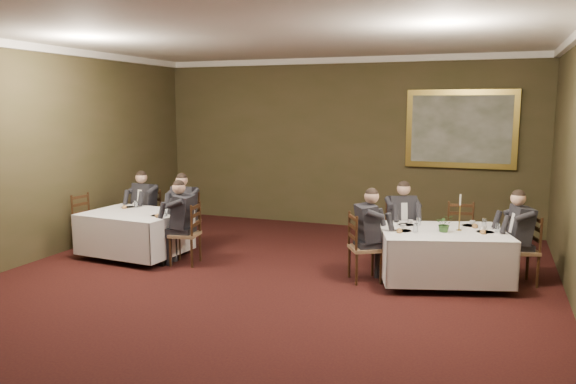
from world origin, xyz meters
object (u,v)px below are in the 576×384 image
Objects in this scene: chair_main_endright at (521,264)px; diner_main_endright at (521,249)px; chair_sec_endright at (186,247)px; candlestick at (460,217)px; chair_sec_endleft at (90,235)px; table_second at (135,231)px; chair_main_backright at (460,248)px; diner_main_endleft at (365,246)px; chair_main_endleft at (364,262)px; painting at (461,129)px; chair_sec_backleft at (147,228)px; diner_sec_backright at (185,220)px; chair_main_backleft at (400,247)px; diner_sec_endright at (185,233)px; centerpiece at (445,223)px; chair_sec_backright at (186,233)px; diner_main_backleft at (401,233)px; table_main at (442,252)px; diner_sec_backleft at (146,216)px.

chair_main_endright is 0.74× the size of diner_main_endright.
candlestick is (4.15, 0.52, 0.68)m from chair_sec_endright.
chair_main_endright is at bearing -90.00° from diner_main_endright.
chair_main_endright is at bearing 100.20° from chair_sec_endleft.
chair_main_backright is (5.16, 1.36, -0.17)m from table_second.
chair_main_endleft is at bearing -90.00° from diner_main_endleft.
candlestick is (1.27, 0.40, 0.45)m from diner_main_endleft.
table_second is at bearing -119.14° from chair_main_endleft.
table_second is 1.71× the size of chair_main_endright.
chair_sec_endleft is at bearing -149.38° from painting.
chair_sec_backleft is 0.74× the size of diner_sec_backright.
chair_main_backleft is 3.46m from diner_sec_endright.
chair_sec_endright is at bearing 80.85° from diner_main_endright.
table_second is at bearing -176.87° from centerpiece.
painting reaches higher than chair_sec_backleft.
diner_main_endleft is 1.17m from centerpiece.
diner_main_endleft is at bearing -168.24° from centerpiece.
centerpiece is at bearing -93.90° from chair_sec_endright.
painting reaches higher than chair_main_backright.
chair_main_endright is 0.74× the size of diner_sec_backright.
chair_sec_backleft and chair_sec_backright have the same top height.
centerpiece is at bearing 170.25° from chair_sec_backright.
chair_main_endright is 1.11m from candlestick.
painting is (0.70, 2.54, 1.57)m from diner_main_backleft.
chair_main_backright is 1.00× the size of chair_sec_backright.
diner_sec_endright is at bearing -4.73° from table_second.
table_main is at bearing 88.77° from diner_main_endright.
diner_sec_backleft is (-4.62, -0.23, 0.00)m from diner_main_backleft.
diner_main_endleft is 1.35× the size of chair_main_endright.
diner_sec_backleft is at bearing 70.68° from diner_main_endright.
table_second is at bearing -11.52° from diner_main_backleft.
diner_main_endright reaches higher than chair_sec_backright.
chair_sec_backleft is at bearing -90.00° from diner_sec_backleft.
diner_main_endleft is 0.65× the size of painting.
diner_sec_backleft is (-5.32, 0.49, 0.06)m from table_main.
diner_main_endleft is 2.20m from diner_main_endright.
chair_main_endright is 5.53m from diner_sec_backright.
painting reaches higher than diner_main_endright.
diner_main_endleft is (-1.05, -0.31, 0.06)m from table_main.
diner_sec_endright is at bearing 90.00° from chair_sec_endright.
chair_main_backleft is 4.62m from diner_sec_backleft.
diner_main_backleft is at bearing 14.23° from table_second.
chair_main_endleft is (-0.36, -1.04, -0.23)m from diner_main_backleft.
chair_sec_backleft is 0.89m from diner_sec_backright.
diner_main_backleft is 1.20m from candlestick.
chair_sec_backleft is 0.48× the size of painting.
chair_main_endright is 1.00× the size of chair_sec_endright.
diner_sec_backleft is at bearing -7.14° from chair_sec_backright.
chair_sec_endright is 4.24m from candlestick.
chair_main_backright and chair_main_endleft have the same top height.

